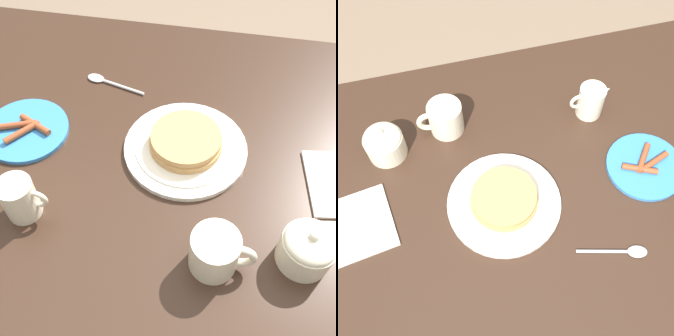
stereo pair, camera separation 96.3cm
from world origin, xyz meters
The scene contains 8 objects.
ground_plane centered at (0.00, 0.00, 0.00)m, with size 8.00×8.00×0.00m, color #7A6651.
dining_table centered at (0.00, 0.00, 0.62)m, with size 1.51×0.88×0.72m.
pancake_plate centered at (0.06, 0.02, 0.74)m, with size 0.26×0.26×0.05m.
side_plate_bacon centered at (-0.29, 0.01, 0.73)m, with size 0.18×0.18×0.02m.
coffee_mug centered at (0.15, -0.22, 0.77)m, with size 0.11×0.08×0.08m.
creamer_pitcher centered at (-0.22, -0.18, 0.77)m, with size 0.10×0.06×0.09m.
sugar_bowl centered at (0.30, -0.19, 0.76)m, with size 0.09×0.09×0.09m.
spoon centered at (-0.16, 0.19, 0.73)m, with size 0.15×0.06×0.01m.
Camera 1 is at (0.12, -0.54, 1.41)m, focal length 45.00 mm.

